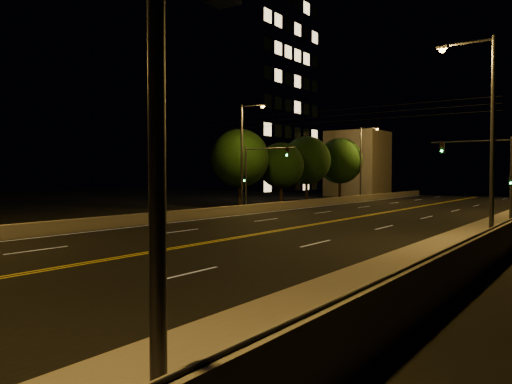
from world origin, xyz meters
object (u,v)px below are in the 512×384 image
Objects in this scene: streetlight_6 at (363,158)px; tree_2 at (307,160)px; traffic_signal_left at (255,171)px; tree_0 at (240,158)px; streetlight_1 at (486,128)px; building_tower at (223,101)px; traffic_signal_right at (493,170)px; tree_3 at (340,161)px; tree_1 at (281,165)px; streetlight_5 at (244,151)px.

tree_2 is at bearing -125.01° from streetlight_6.
traffic_signal_left is 0.71× the size of tree_2.
streetlight_1 is at bearing -31.93° from tree_0.
building_tower reaches higher than traffic_signal_left.
tree_0 is (-4.37, -20.48, -0.43)m from streetlight_6.
tree_0 is at bearing 168.14° from traffic_signal_right.
building_tower is (-40.36, 22.22, 10.49)m from traffic_signal_right.
tree_2 is (-24.46, 19.05, 1.44)m from traffic_signal_right.
traffic_signal_left is 26.16m from tree_3.
streetlight_6 reaches higher than tree_2.
traffic_signal_right is 0.83× the size of tree_1.
traffic_signal_left is 0.83× the size of tree_1.
building_tower is (-21.64, 22.22, 10.49)m from traffic_signal_left.
traffic_signal_left is at bearing -87.38° from streetlight_6.
tree_1 is at bearing 108.06° from streetlight_5.
streetlight_6 reaches higher than tree_0.
building_tower reaches higher than tree_2.
streetlight_6 is at bearing 92.62° from traffic_signal_left.
tree_2 reaches higher than traffic_signal_right.
tree_0 is (-5.54, 5.10, 1.33)m from traffic_signal_left.
streetlight_6 is at bearing 77.96° from tree_0.
tree_1 is at bearing 152.82° from traffic_signal_right.
tree_3 reaches higher than traffic_signal_left.
tree_3 is (-4.46, 25.74, 1.50)m from traffic_signal_left.
traffic_signal_right is (19.89, 0.02, -1.76)m from streetlight_5.
tree_3 is at bearing 123.97° from streetlight_1.
building_tower is 21.58m from tree_1.
tree_0 is (-4.37, 5.11, -0.43)m from streetlight_5.
traffic_signal_left is at bearing -73.23° from tree_2.
tree_0 is at bearing -92.90° from tree_1.
tree_3 reaches higher than tree_2.
traffic_signal_left is 7.64m from tree_0.
tree_2 is at bearing 142.08° from traffic_signal_right.
streetlight_1 is at bearing -59.60° from streetlight_6.
traffic_signal_right is at bearing -27.18° from tree_1.
streetlight_5 is 1.36× the size of tree_1.
streetlight_6 is 1.16× the size of tree_2.
streetlight_1 is 39.76m from tree_2.
streetlight_5 is at bearing 152.90° from streetlight_1.
tree_1 is 13.51m from tree_3.
tree_0 is 0.97× the size of tree_3.
traffic_signal_right is at bearing 0.05° from streetlight_5.
building_tower is at bearing 141.62° from streetlight_1.
tree_1 is (-4.00, 12.29, -1.05)m from streetlight_5.
streetlight_1 reaches higher than traffic_signal_right.
tree_1 is (-5.17, 12.27, 0.71)m from traffic_signal_left.
tree_0 is 1.14× the size of tree_1.
tree_2 is at bearing -100.85° from tree_3.
streetlight_1 is 1.64× the size of traffic_signal_right.
streetlight_5 is 1.19× the size of tree_0.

